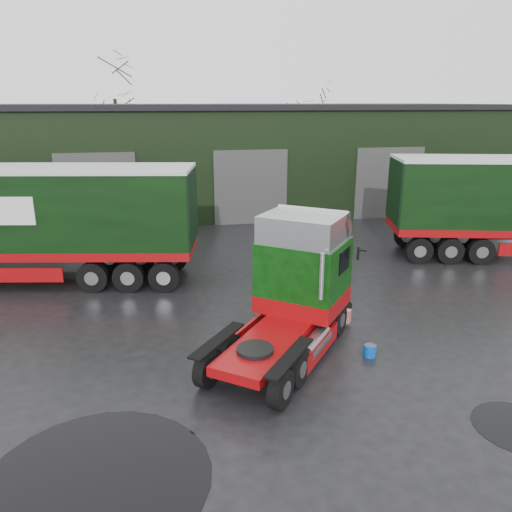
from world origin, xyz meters
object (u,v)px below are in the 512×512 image
(hero_tractor, at_px, (280,294))
(trailer_left, at_px, (6,225))
(tree_back_a, at_px, (117,124))
(warehouse, at_px, (234,155))
(tree_back_b, at_px, (309,134))
(wash_bucket, at_px, (370,351))

(hero_tractor, height_order, trailer_left, trailer_left)
(tree_back_a, bearing_deg, warehouse, -51.34)
(warehouse, relative_size, trailer_left, 2.34)
(warehouse, distance_m, tree_back_a, 12.90)
(hero_tractor, xyz_separation_m, trailer_left, (-8.46, 7.59, 0.35))
(warehouse, height_order, tree_back_a, tree_back_a)
(trailer_left, distance_m, tree_back_a, 23.75)
(hero_tractor, bearing_deg, tree_back_b, 109.61)
(wash_bucket, bearing_deg, warehouse, 91.15)
(tree_back_b, bearing_deg, wash_bucket, -103.53)
(warehouse, distance_m, tree_back_b, 12.82)
(hero_tractor, relative_size, wash_bucket, 17.42)
(hero_tractor, height_order, tree_back_a, tree_back_a)
(wash_bucket, xyz_separation_m, tree_back_b, (7.57, 31.45, 3.59))
(tree_back_a, relative_size, tree_back_b, 1.27)
(warehouse, height_order, trailer_left, warehouse)
(warehouse, relative_size, tree_back_b, 4.32)
(trailer_left, bearing_deg, warehouse, -27.51)
(tree_back_a, distance_m, tree_back_b, 16.03)
(warehouse, xyz_separation_m, wash_bucket, (0.43, -21.45, -3.00))
(trailer_left, relative_size, wash_bucket, 41.51)
(trailer_left, xyz_separation_m, tree_back_a, (2.41, 23.48, 2.60))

